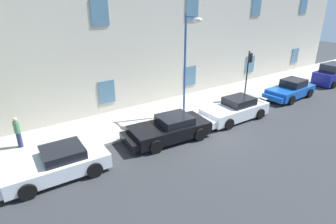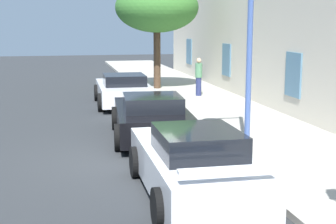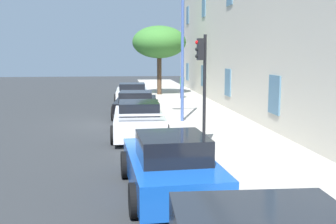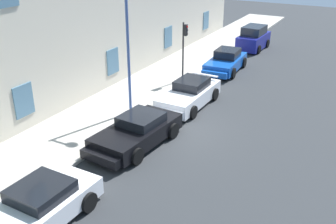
{
  "view_description": "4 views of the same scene",
  "coord_description": "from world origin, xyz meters",
  "px_view_note": "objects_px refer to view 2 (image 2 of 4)",
  "views": [
    {
      "loc": [
        -9.91,
        -10.63,
        7.49
      ],
      "look_at": [
        -0.96,
        2.54,
        0.77
      ],
      "focal_mm": 29.94,
      "sensor_mm": 36.0,
      "label": 1
    },
    {
      "loc": [
        12.05,
        -1.75,
        3.35
      ],
      "look_at": [
        -0.47,
        0.99,
        1.04
      ],
      "focal_mm": 53.44,
      "sensor_mm": 36.0,
      "label": 2
    },
    {
      "loc": [
        18.51,
        0.07,
        3.16
      ],
      "look_at": [
        2.23,
        1.97,
        0.81
      ],
      "focal_mm": 43.35,
      "sensor_mm": 36.0,
      "label": 3
    },
    {
      "loc": [
        -15.18,
        -7.82,
        8.57
      ],
      "look_at": [
        0.77,
        0.8,
        0.47
      ],
      "focal_mm": 42.95,
      "sensor_mm": 36.0,
      "label": 4
    }
  ],
  "objects_px": {
    "sportscar_red_lead": "(123,90)",
    "pedestrian_admiring": "(199,76)",
    "sportscar_yellow_flank": "(151,117)",
    "tree_near_kerb": "(157,8)",
    "sportscar_white_middle": "(191,163)"
  },
  "relations": [
    {
      "from": "sportscar_red_lead",
      "to": "sportscar_white_middle",
      "type": "xyz_separation_m",
      "value": [
        11.1,
        -0.07,
        0.02
      ]
    },
    {
      "from": "sportscar_red_lead",
      "to": "pedestrian_admiring",
      "type": "relative_size",
      "value": 2.9
    },
    {
      "from": "sportscar_white_middle",
      "to": "tree_near_kerb",
      "type": "height_order",
      "value": "tree_near_kerb"
    },
    {
      "from": "sportscar_white_middle",
      "to": "sportscar_red_lead",
      "type": "bearing_deg",
      "value": 179.63
    },
    {
      "from": "sportscar_red_lead",
      "to": "sportscar_yellow_flank",
      "type": "height_order",
      "value": "sportscar_yellow_flank"
    },
    {
      "from": "sportscar_white_middle",
      "to": "pedestrian_admiring",
      "type": "height_order",
      "value": "pedestrian_admiring"
    },
    {
      "from": "sportscar_white_middle",
      "to": "tree_near_kerb",
      "type": "bearing_deg",
      "value": 171.45
    },
    {
      "from": "sportscar_yellow_flank",
      "to": "tree_near_kerb",
      "type": "bearing_deg",
      "value": 167.82
    },
    {
      "from": "sportscar_yellow_flank",
      "to": "pedestrian_admiring",
      "type": "relative_size",
      "value": 2.97
    },
    {
      "from": "pedestrian_admiring",
      "to": "sportscar_red_lead",
      "type": "bearing_deg",
      "value": -76.48
    },
    {
      "from": "pedestrian_admiring",
      "to": "sportscar_yellow_flank",
      "type": "bearing_deg",
      "value": -26.32
    },
    {
      "from": "sportscar_red_lead",
      "to": "sportscar_white_middle",
      "type": "distance_m",
      "value": 11.1
    },
    {
      "from": "pedestrian_admiring",
      "to": "tree_near_kerb",
      "type": "bearing_deg",
      "value": -155.88
    },
    {
      "from": "tree_near_kerb",
      "to": "pedestrian_admiring",
      "type": "height_order",
      "value": "tree_near_kerb"
    },
    {
      "from": "tree_near_kerb",
      "to": "sportscar_red_lead",
      "type": "bearing_deg",
      "value": -30.06
    }
  ]
}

